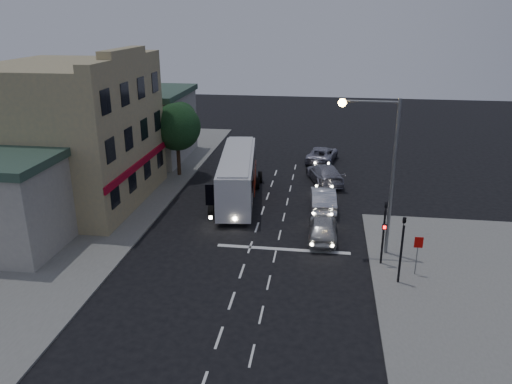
# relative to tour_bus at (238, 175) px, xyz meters

# --- Properties ---
(ground) EXTENTS (120.00, 120.00, 0.00)m
(ground) POSITION_rel_tour_bus_xyz_m (2.20, -10.23, -1.89)
(ground) COLOR black
(sidewalk_near) EXTENTS (12.00, 24.00, 0.12)m
(sidewalk_near) POSITION_rel_tour_bus_xyz_m (15.20, -14.23, -1.83)
(sidewalk_near) COLOR slate
(sidewalk_near) RESTS_ON ground
(sidewalk_far) EXTENTS (12.00, 50.00, 0.12)m
(sidewalk_far) POSITION_rel_tour_bus_xyz_m (-10.80, -2.23, -1.83)
(sidewalk_far) COLOR slate
(sidewalk_far) RESTS_ON ground
(road_markings) EXTENTS (8.00, 30.55, 0.01)m
(road_markings) POSITION_rel_tour_bus_xyz_m (3.49, -6.92, -1.88)
(road_markings) COLOR silver
(road_markings) RESTS_ON ground
(tour_bus) EXTENTS (3.69, 11.60, 3.49)m
(tour_bus) POSITION_rel_tour_bus_xyz_m (0.00, 0.00, 0.00)
(tour_bus) COLOR silver
(tour_bus) RESTS_ON ground
(car_suv) EXTENTS (1.84, 4.44, 1.51)m
(car_suv) POSITION_rel_tour_bus_xyz_m (6.50, -6.43, -1.14)
(car_suv) COLOR #BCBCBC
(car_suv) RESTS_ON ground
(car_sedan_a) EXTENTS (2.00, 4.94, 1.60)m
(car_sedan_a) POSITION_rel_tour_bus_xyz_m (6.45, -1.38, -1.09)
(car_sedan_a) COLOR silver
(car_sedan_a) RESTS_ON ground
(car_sedan_b) EXTENTS (3.58, 5.80, 1.57)m
(car_sedan_b) POSITION_rel_tour_bus_xyz_m (6.49, 4.67, -1.10)
(car_sedan_b) COLOR #93929E
(car_sedan_b) RESTS_ON ground
(car_sedan_c) EXTENTS (3.24, 5.53, 1.44)m
(car_sedan_c) POSITION_rel_tour_bus_xyz_m (6.20, 10.87, -1.17)
(car_sedan_c) COLOR #9291A1
(car_sedan_c) RESTS_ON ground
(traffic_signal_main) EXTENTS (0.25, 0.35, 4.10)m
(traffic_signal_main) POSITION_rel_tour_bus_xyz_m (9.80, -9.45, 0.53)
(traffic_signal_main) COLOR black
(traffic_signal_main) RESTS_ON sidewalk_near
(traffic_signal_side) EXTENTS (0.18, 0.15, 4.10)m
(traffic_signal_side) POSITION_rel_tour_bus_xyz_m (10.50, -11.43, 0.53)
(traffic_signal_side) COLOR black
(traffic_signal_side) RESTS_ON sidewalk_near
(regulatory_sign) EXTENTS (0.45, 0.12, 2.20)m
(regulatory_sign) POSITION_rel_tour_bus_xyz_m (11.50, -10.47, -0.29)
(regulatory_sign) COLOR slate
(regulatory_sign) RESTS_ON sidewalk_near
(streetlight) EXTENTS (3.32, 0.44, 9.00)m
(streetlight) POSITION_rel_tour_bus_xyz_m (9.55, -8.03, 3.84)
(streetlight) COLOR slate
(streetlight) RESTS_ON sidewalk_near
(main_building) EXTENTS (10.12, 12.00, 11.00)m
(main_building) POSITION_rel_tour_bus_xyz_m (-11.75, -2.23, 3.27)
(main_building) COLOR tan
(main_building) RESTS_ON sidewalk_far
(low_building_north) EXTENTS (9.40, 9.40, 6.50)m
(low_building_north) POSITION_rel_tour_bus_xyz_m (-11.30, 9.77, 1.50)
(low_building_north) COLOR gray
(low_building_north) RESTS_ON sidewalk_far
(street_tree) EXTENTS (4.00, 4.00, 6.20)m
(street_tree) POSITION_rel_tour_bus_xyz_m (-6.00, 4.79, 2.61)
(street_tree) COLOR black
(street_tree) RESTS_ON sidewalk_far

